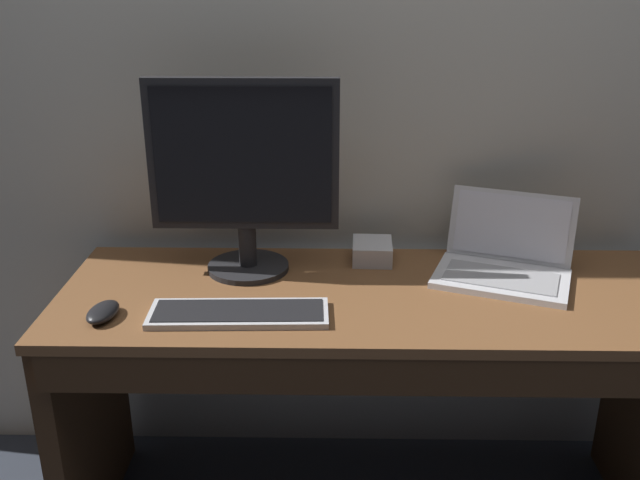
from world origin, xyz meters
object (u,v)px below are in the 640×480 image
external_monitor (244,172)px  wired_keyboard (239,313)px  computer_mouse (103,312)px  laptop_silver (504,262)px  external_drive_box (372,251)px

external_monitor → wired_keyboard: bearing=-88.2°
computer_mouse → external_monitor: bearing=49.5°
external_monitor → wired_keyboard: external_monitor is taller
laptop_silver → wired_keyboard: bearing=-160.1°
external_drive_box → computer_mouse: bearing=-151.2°
wired_keyboard → computer_mouse: (-0.32, -0.01, 0.01)m
external_monitor → wired_keyboard: 0.38m
wired_keyboard → computer_mouse: 0.32m
laptop_silver → computer_mouse: 1.03m
laptop_silver → external_monitor: (-0.69, 0.02, 0.24)m
external_monitor → external_drive_box: 0.43m
external_monitor → external_drive_box: (0.34, 0.08, -0.25)m
laptop_silver → external_monitor: bearing=178.5°
laptop_silver → external_drive_box: bearing=163.8°
wired_keyboard → external_monitor: bearing=91.8°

